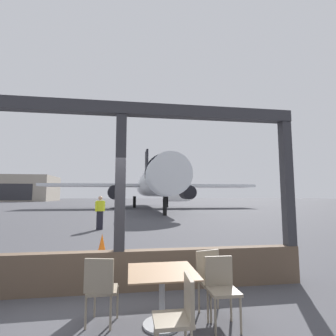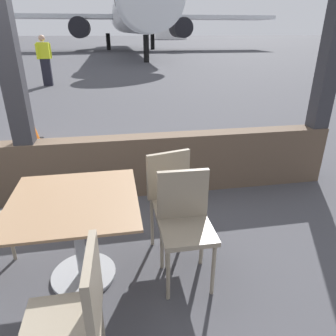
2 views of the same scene
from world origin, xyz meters
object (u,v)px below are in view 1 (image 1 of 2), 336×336
(cafe_chair_window_right, at_px, (180,312))
(fuel_storage_tank, at_px, (179,194))
(distant_hangar, at_px, (11,188))
(cafe_chair_window_left, at_px, (221,284))
(traffic_cone, at_px, (102,248))
(cafe_chair_aisle_left, at_px, (101,285))
(cafe_chair_aisle_right, at_px, (211,276))
(ground_crew_worker, at_px, (100,212))
(dining_table, at_px, (162,290))
(airplane, at_px, (153,183))

(cafe_chair_window_right, relative_size, fuel_storage_tank, 0.11)
(distant_hangar, bearing_deg, cafe_chair_window_left, -65.35)
(traffic_cone, bearing_deg, cafe_chair_aisle_left, -84.32)
(cafe_chair_aisle_right, bearing_deg, cafe_chair_window_left, -86.73)
(cafe_chair_window_left, bearing_deg, cafe_chair_aisle_left, 172.72)
(cafe_chair_aisle_right, height_order, ground_crew_worker, ground_crew_worker)
(fuel_storage_tank, bearing_deg, cafe_chair_window_right, -100.94)
(ground_crew_worker, bearing_deg, cafe_chair_aisle_right, -74.40)
(cafe_chair_window_left, xyz_separation_m, fuel_storage_tank, (15.20, 81.71, 1.80))
(dining_table, xyz_separation_m, cafe_chair_aisle_left, (-0.84, 0.10, 0.07))
(dining_table, xyz_separation_m, fuel_storage_tank, (16.02, 81.60, 1.87))
(cafe_chair_window_right, distance_m, ground_crew_worker, 11.31)
(traffic_cone, distance_m, distant_hangar, 86.53)
(cafe_chair_aisle_left, bearing_deg, cafe_chair_window_right, -46.74)
(fuel_storage_tank, bearing_deg, cafe_chair_window_left, -100.54)
(cafe_chair_window_right, height_order, traffic_cone, cafe_chair_window_right)
(cafe_chair_aisle_right, xyz_separation_m, airplane, (1.86, 30.83, 2.92))
(cafe_chair_window_right, height_order, fuel_storage_tank, fuel_storage_tank)
(traffic_cone, xyz_separation_m, fuel_storage_tank, (17.21, 77.96, 2.00))
(cafe_chair_window_left, relative_size, ground_crew_worker, 0.52)
(cafe_chair_window_left, distance_m, cafe_chair_window_right, 1.06)
(cafe_chair_aisle_right, distance_m, ground_crew_worker, 10.37)
(dining_table, distance_m, ground_crew_worker, 10.45)
(ground_crew_worker, distance_m, traffic_cone, 6.68)
(cafe_chair_window_right, xyz_separation_m, ground_crew_worker, (-2.07, 11.12, 0.35))
(cafe_chair_aisle_right, xyz_separation_m, ground_crew_worker, (-2.79, 9.98, 0.36))
(ground_crew_worker, bearing_deg, traffic_cone, -83.12)
(cafe_chair_window_right, height_order, cafe_chair_aisle_left, cafe_chair_aisle_left)
(cafe_chair_window_right, relative_size, cafe_chair_aisle_right, 1.00)
(dining_table, distance_m, cafe_chair_window_left, 0.83)
(dining_table, relative_size, airplane, 0.03)
(cafe_chair_aisle_right, distance_m, traffic_cone, 3.92)
(traffic_cone, bearing_deg, cafe_chair_aisle_right, -59.48)
(dining_table, bearing_deg, ground_crew_worker, 100.97)
(cafe_chair_window_left, relative_size, distant_hangar, 0.04)
(cafe_chair_window_left, bearing_deg, cafe_chair_aisle_right, 93.27)
(cafe_chair_aisle_right, distance_m, airplane, 31.03)
(airplane, height_order, distant_hangar, airplane)
(cafe_chair_window_right, distance_m, traffic_cone, 4.69)
(dining_table, relative_size, distant_hangar, 0.04)
(airplane, bearing_deg, fuel_storage_tank, 75.18)
(cafe_chair_aisle_right, bearing_deg, dining_table, -161.52)
(cafe_chair_window_right, height_order, cafe_chair_aisle_right, cafe_chair_window_right)
(distant_hangar, distance_m, fuel_storage_tank, 53.05)
(dining_table, xyz_separation_m, cafe_chair_window_right, (0.08, -0.87, 0.08))
(cafe_chair_aisle_left, relative_size, airplane, 0.03)
(cafe_chair_window_left, xyz_separation_m, cafe_chair_window_right, (-0.74, -0.76, 0.00))
(distant_hangar, bearing_deg, ground_crew_worker, -64.09)
(dining_table, height_order, cafe_chair_window_right, cafe_chair_window_right)
(fuel_storage_tank, bearing_deg, airplane, -104.82)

